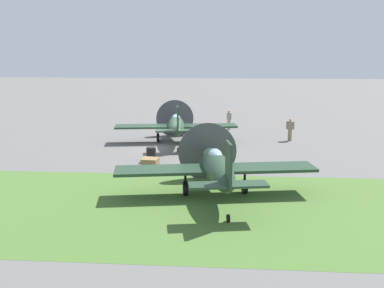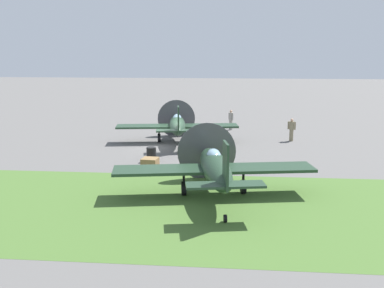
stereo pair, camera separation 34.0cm
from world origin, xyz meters
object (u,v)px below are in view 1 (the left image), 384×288
(airplane_wingman, at_px, (216,167))
(ground_crew_chief, at_px, (290,129))
(airplane_lead, at_px, (176,125))
(fuel_drum, at_px, (151,155))
(ground_crew_mechanic, at_px, (229,119))
(supply_crate, at_px, (150,164))

(airplane_wingman, xyz_separation_m, ground_crew_chief, (5.22, 14.03, -0.52))
(airplane_lead, bearing_deg, fuel_drum, -107.01)
(airplane_lead, height_order, ground_crew_mechanic, airplane_lead)
(ground_crew_chief, height_order, ground_crew_mechanic, same)
(supply_crate, bearing_deg, ground_crew_chief, 45.06)
(airplane_wingman, height_order, supply_crate, airplane_wingman)
(fuel_drum, bearing_deg, airplane_wingman, -57.34)
(fuel_drum, bearing_deg, ground_crew_mechanic, 68.18)
(ground_crew_mechanic, bearing_deg, airplane_lead, 110.04)
(airplane_lead, relative_size, ground_crew_mechanic, 5.32)
(airplane_lead, height_order, airplane_wingman, airplane_wingman)
(ground_crew_chief, distance_m, fuel_drum, 12.03)
(airplane_wingman, xyz_separation_m, fuel_drum, (-4.22, 6.59, -0.98))
(airplane_wingman, xyz_separation_m, supply_crate, (-3.98, 4.81, -1.11))
(fuel_drum, height_order, supply_crate, fuel_drum)
(ground_crew_mechanic, xyz_separation_m, supply_crate, (-4.56, -13.77, -0.59))
(airplane_wingman, distance_m, ground_crew_chief, 14.98)
(fuel_drum, bearing_deg, supply_crate, -82.24)
(airplane_lead, xyz_separation_m, airplane_wingman, (3.33, -12.55, 0.07))
(fuel_drum, distance_m, supply_crate, 1.80)
(airplane_wingman, bearing_deg, ground_crew_mechanic, 78.17)
(ground_crew_chief, bearing_deg, ground_crew_mechanic, -21.84)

